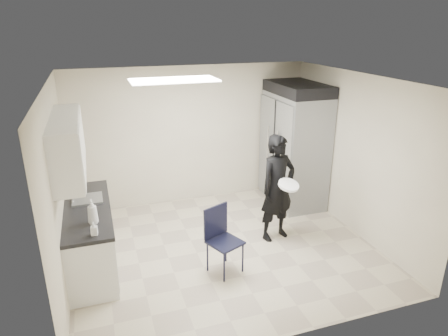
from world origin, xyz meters
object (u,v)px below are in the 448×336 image
object	(u,v)px
commercial_fridge	(294,150)
man_tuxedo	(278,188)
lower_counter	(90,238)
folding_chair	(225,242)

from	to	relation	value
commercial_fridge	man_tuxedo	xyz separation A→B (m)	(-0.92, -1.20, -0.18)
lower_counter	commercial_fridge	world-z (taller)	commercial_fridge
folding_chair	man_tuxedo	bearing A→B (deg)	7.37
lower_counter	commercial_fridge	xyz separation A→B (m)	(3.78, 1.07, 0.62)
lower_counter	man_tuxedo	distance (m)	2.90
lower_counter	man_tuxedo	size ratio (longest dim) A/B	1.10
folding_chair	man_tuxedo	world-z (taller)	man_tuxedo
commercial_fridge	man_tuxedo	world-z (taller)	commercial_fridge
commercial_fridge	folding_chair	size ratio (longest dim) A/B	2.26
lower_counter	folding_chair	bearing A→B (deg)	-23.82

